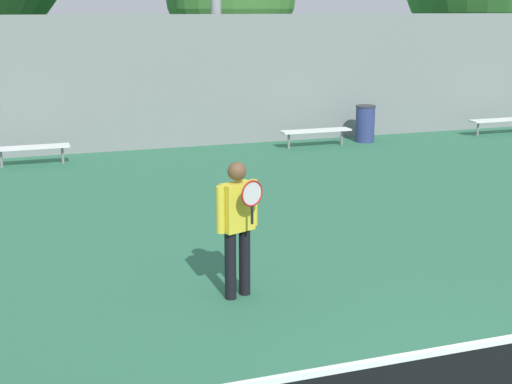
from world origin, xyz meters
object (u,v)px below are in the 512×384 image
Objects in this scene: tennis_player at (238,221)px; bench_adjacent_court at (32,148)px; bench_courtside_near at (316,131)px; bench_by_gate at (504,120)px; trash_bin at (365,124)px.

tennis_player reaches higher than bench_adjacent_court.
bench_adjacent_court is (-2.13, 8.54, -0.56)m from tennis_player.
bench_courtside_near is (4.72, 8.54, -0.56)m from tennis_player.
bench_adjacent_court and bench_by_gate have the same top height.
bench_courtside_near is at bearing -169.40° from trash_bin.
tennis_player is 8.82m from bench_adjacent_court.
trash_bin is at bearing 34.20° from tennis_player.
bench_by_gate is (12.48, 0.00, 0.00)m from bench_adjacent_court.
trash_bin reaches higher than bench_adjacent_court.
bench_courtside_near is at bearing 180.00° from bench_by_gate.
bench_adjacent_court is (-6.84, 0.00, -0.00)m from bench_courtside_near.
tennis_player is at bearing -76.02° from bench_adjacent_court.
tennis_player reaches higher than trash_bin.
trash_bin reaches higher than bench_courtside_near.
bench_by_gate is 4.13m from trash_bin.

